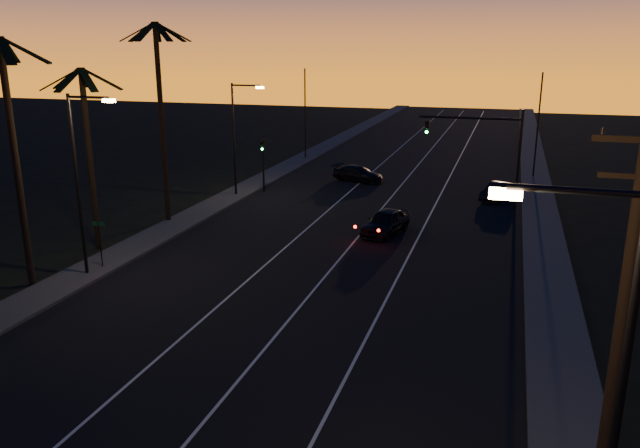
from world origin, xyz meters
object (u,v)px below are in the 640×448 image
(lead_car, at_px, (385,222))
(cross_car, at_px, (358,174))
(right_car, at_px, (498,192))
(signal_mast, at_px, (485,140))
(utility_pole, at_px, (623,308))

(lead_car, distance_m, cross_car, 15.50)
(lead_car, relative_size, right_car, 1.25)
(cross_car, bearing_deg, signal_mast, -30.15)
(utility_pole, xyz_separation_m, signal_mast, (-4.46, 29.99, -0.53))
(signal_mast, bearing_deg, utility_pole, -81.53)
(utility_pole, bearing_deg, lead_car, 114.22)
(lead_car, bearing_deg, cross_car, 109.88)
(right_car, bearing_deg, signal_mast, -113.71)
(utility_pole, bearing_deg, cross_car, 112.50)
(utility_pole, relative_size, cross_car, 2.08)
(utility_pole, bearing_deg, right_car, 95.91)
(utility_pole, height_order, right_car, utility_pole)
(cross_car, bearing_deg, utility_pole, -67.50)
(signal_mast, xyz_separation_m, cross_car, (-10.48, 6.09, -4.12))
(right_car, xyz_separation_m, cross_car, (-11.58, 3.58, 0.00))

